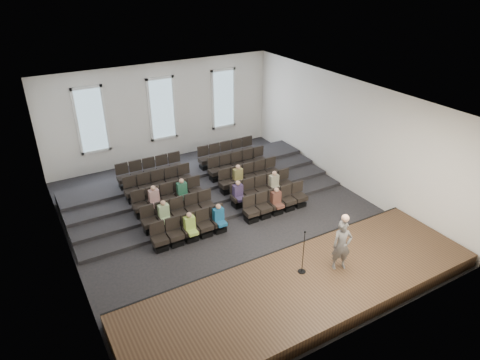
{
  "coord_description": "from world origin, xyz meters",
  "views": [
    {
      "loc": [
        -6.91,
        -13.03,
        9.4
      ],
      "look_at": [
        0.84,
        0.5,
        1.34
      ],
      "focal_mm": 32.0,
      "sensor_mm": 36.0,
      "label": 1
    }
  ],
  "objects": [
    {
      "name": "ground",
      "position": [
        0.0,
        0.0,
        0.0
      ],
      "size": [
        14.0,
        14.0,
        0.0
      ],
      "primitive_type": "plane",
      "color": "black",
      "rests_on": "ground"
    },
    {
      "name": "wall_front",
      "position": [
        0.0,
        -7.02,
        2.5
      ],
      "size": [
        12.0,
        0.04,
        5.0
      ],
      "primitive_type": "cube",
      "color": "silver",
      "rests_on": "ground"
    },
    {
      "name": "mic_stand",
      "position": [
        0.18,
        -4.63,
        0.97
      ],
      "size": [
        0.26,
        0.26,
        1.57
      ],
      "color": "black",
      "rests_on": "stage"
    },
    {
      "name": "risers",
      "position": [
        0.0,
        3.17,
        0.2
      ],
      "size": [
        11.8,
        4.8,
        0.6
      ],
      "color": "black",
      "rests_on": "ground"
    },
    {
      "name": "wall_right",
      "position": [
        6.02,
        0.0,
        2.5
      ],
      "size": [
        0.04,
        14.0,
        5.0
      ],
      "primitive_type": "cube",
      "color": "silver",
      "rests_on": "ground"
    },
    {
      "name": "ceiling",
      "position": [
        0.0,
        0.0,
        5.01
      ],
      "size": [
        12.0,
        14.0,
        0.02
      ],
      "primitive_type": "cube",
      "color": "white",
      "rests_on": "ground"
    },
    {
      "name": "speaker",
      "position": [
        1.37,
        -5.05,
        1.36
      ],
      "size": [
        0.74,
        0.61,
        1.73
      ],
      "primitive_type": "imported",
      "rotation": [
        0.0,
        0.0,
        -0.36
      ],
      "color": "#5C5957",
      "rests_on": "stage"
    },
    {
      "name": "seating_rows",
      "position": [
        -0.0,
        1.54,
        0.68
      ],
      "size": [
        6.8,
        4.7,
        1.67
      ],
      "color": "black",
      "rests_on": "ground"
    },
    {
      "name": "wall_back",
      "position": [
        0.0,
        7.02,
        2.5
      ],
      "size": [
        12.0,
        0.04,
        5.0
      ],
      "primitive_type": "cube",
      "color": "silver",
      "rests_on": "ground"
    },
    {
      "name": "windows",
      "position": [
        0.0,
        6.95,
        2.7
      ],
      "size": [
        8.44,
        0.1,
        3.24
      ],
      "color": "white",
      "rests_on": "wall_back"
    },
    {
      "name": "stage",
      "position": [
        0.0,
        -5.1,
        0.25
      ],
      "size": [
        11.8,
        3.6,
        0.5
      ],
      "primitive_type": "cube",
      "color": "#46311E",
      "rests_on": "ground"
    },
    {
      "name": "audience",
      "position": [
        -0.28,
        0.45,
        0.83
      ],
      "size": [
        5.45,
        2.64,
        1.1
      ],
      "color": "#A1C54E",
      "rests_on": "seating_rows"
    },
    {
      "name": "wall_left",
      "position": [
        -6.02,
        0.0,
        2.5
      ],
      "size": [
        0.04,
        14.0,
        5.0
      ],
      "primitive_type": "cube",
      "color": "silver",
      "rests_on": "ground"
    },
    {
      "name": "stage_lip",
      "position": [
        0.0,
        -3.33,
        0.25
      ],
      "size": [
        11.8,
        0.06,
        0.52
      ],
      "primitive_type": "cube",
      "color": "black",
      "rests_on": "ground"
    }
  ]
}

